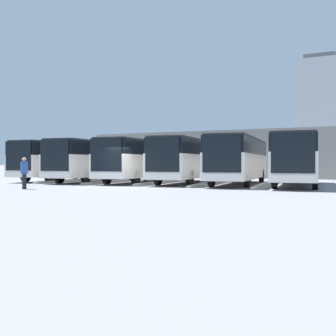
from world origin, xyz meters
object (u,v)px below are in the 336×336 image
(bus_3, at_px, (141,159))
(bus_0, at_px, (297,158))
(bus_1, at_px, (239,159))
(pedestrian, at_px, (24,172))
(bus_2, at_px, (189,159))
(bus_4, at_px, (97,159))
(bus_5, at_px, (64,160))

(bus_3, bearing_deg, bus_0, 172.21)
(bus_1, height_order, pedestrian, bus_1)
(bus_2, height_order, bus_3, same)
(bus_0, distance_m, bus_4, 15.68)
(bus_0, height_order, bus_1, same)
(bus_1, relative_size, pedestrian, 6.66)
(bus_4, relative_size, pedestrian, 6.66)
(bus_0, xyz_separation_m, bus_3, (11.76, -0.27, 0.00))
(bus_2, bearing_deg, bus_3, -2.82)
(bus_5, bearing_deg, bus_1, 172.24)
(bus_1, height_order, bus_2, same)
(bus_0, xyz_separation_m, bus_4, (15.68, 0.10, 0.00))
(pedestrian, bearing_deg, bus_2, -62.97)
(bus_2, height_order, bus_5, same)
(bus_3, height_order, bus_5, same)
(bus_4, bearing_deg, bus_1, 174.88)
(bus_0, bearing_deg, pedestrian, 30.79)
(bus_5, bearing_deg, pedestrian, 112.95)
(bus_1, bearing_deg, bus_2, -11.55)
(bus_0, height_order, bus_2, same)
(bus_3, relative_size, bus_5, 1.00)
(bus_4, distance_m, pedestrian, 10.43)
(bus_3, relative_size, pedestrian, 6.66)
(bus_0, height_order, bus_4, same)
(bus_3, distance_m, pedestrian, 10.72)
(bus_1, xyz_separation_m, pedestrian, (9.59, 10.45, -0.82))
(bus_1, bearing_deg, bus_3, -7.19)
(bus_2, xyz_separation_m, bus_5, (11.76, -0.01, 0.00))
(bus_1, relative_size, bus_2, 1.00)
(bus_3, height_order, bus_4, same)
(bus_0, distance_m, bus_1, 3.92)
(bus_0, bearing_deg, bus_3, -7.79)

